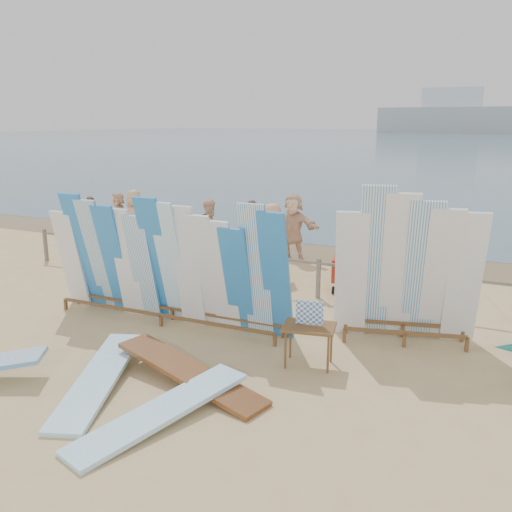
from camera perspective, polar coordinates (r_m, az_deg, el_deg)
The scene contains 21 objects.
ground at distance 10.43m, azimuth -9.40°, elevation -7.69°, with size 160.00×160.00×0.00m, color tan.
ocean at distance 136.16m, azimuth 22.67°, elevation 11.39°, with size 320.00×240.00×0.02m, color #3E5C70.
wet_sand_strip at distance 16.60m, azimuth 4.49°, elevation 0.67°, with size 40.00×2.60×0.01m, color #7A6345.
distant_ship at distance 188.81m, azimuth 19.80°, elevation 13.70°, with size 45.00×8.00×14.00m.
fence at distance 12.70m, azimuth -2.00°, elevation -0.54°, with size 12.08×0.08×0.90m.
main_surfboard_rack at distance 10.43m, azimuth -9.57°, elevation -1.14°, with size 5.07×0.76×2.51m.
side_surfboard_rack at distance 9.71m, azimuth 15.63°, elevation -1.80°, with size 2.53×1.17×2.82m.
vendor_table at distance 8.80m, azimuth 5.57°, elevation -9.21°, with size 0.91×0.71×1.09m.
flat_board_a at distance 8.57m, azimuth -16.16°, elevation -13.09°, with size 0.56×2.70×0.07m, color #98D5F3.
flat_board_c at distance 8.38m, azimuth -6.95°, elevation -13.25°, with size 0.56×2.70×0.07m, color brown.
flat_board_b at distance 7.56m, azimuth -9.88°, elevation -16.61°, with size 0.56×2.70×0.07m, color #98D5F3.
beach_chair_left at distance 13.71m, azimuth 0.84°, elevation -1.03°, with size 0.79×0.80×0.90m.
beach_chair_right at distance 13.03m, azimuth 1.77°, elevation -1.84°, with size 0.81×0.82×0.90m.
stroller at distance 12.63m, azimuth 9.12°, elevation -1.81°, with size 0.64×0.83×1.04m.
beachgoer_5 at distance 15.31m, azimuth 3.92°, elevation 3.10°, with size 1.73×0.56×1.86m, color beige.
beachgoer_11 at distance 18.72m, azimuth -14.27°, elevation 4.20°, with size 1.42×0.46×1.53m, color beige.
beachgoer_extra_1 at distance 17.72m, azimuth -16.91°, elevation 3.53°, with size 0.91×0.39×1.56m, color #8C6042.
beachgoer_0 at distance 16.56m, azimuth -12.61°, elevation 3.64°, with size 0.91×0.44×1.87m, color tan.
beachgoer_6 at distance 13.56m, azimuth 1.63°, elevation 1.69°, with size 0.91×0.43×1.86m, color tan.
beachgoer_2 at distance 15.28m, azimuth -4.74°, elevation 2.78°, with size 0.83×0.40×1.71m, color beige.
beachgoer_4 at distance 14.52m, azimuth -0.33°, elevation 2.39°, with size 1.05×0.45×1.79m, color #8C6042.
Camera 1 is at (5.50, -7.99, 3.83)m, focal length 38.00 mm.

